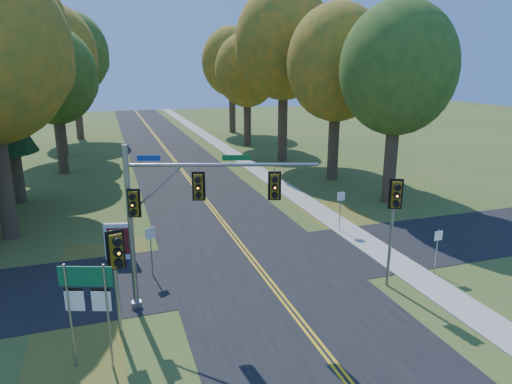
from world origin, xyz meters
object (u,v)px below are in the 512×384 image
object	(u,v)px
east_signal_pole	(394,206)
info_kiosk	(119,242)
route_sign_cluster	(87,296)
traffic_mast	(177,207)

from	to	relation	value
east_signal_pole	info_kiosk	xyz separation A→B (m)	(-10.28, 6.36, -2.60)
route_sign_cluster	info_kiosk	world-z (taller)	route_sign_cluster
traffic_mast	info_kiosk	distance (m)	6.49
traffic_mast	info_kiosk	world-z (taller)	traffic_mast
traffic_mast	east_signal_pole	size ratio (longest dim) A/B	1.42
east_signal_pole	info_kiosk	size ratio (longest dim) A/B	2.58
traffic_mast	route_sign_cluster	size ratio (longest dim) A/B	1.94
traffic_mast	east_signal_pole	distance (m)	8.36
info_kiosk	traffic_mast	bearing A→B (deg)	-55.76
east_signal_pole	route_sign_cluster	size ratio (longest dim) A/B	1.37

